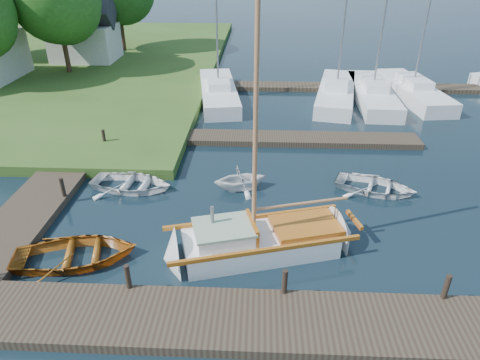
{
  "coord_description": "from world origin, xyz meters",
  "views": [
    {
      "loc": [
        0.66,
        -14.26,
        9.05
      ],
      "look_at": [
        0.0,
        0.0,
        1.2
      ],
      "focal_mm": 32.0,
      "sensor_mm": 36.0,
      "label": 1
    }
  ],
  "objects_px": {
    "dinghy": "(75,251)",
    "house_c": "(84,34)",
    "mooring_post_5": "(104,137)",
    "tender_a": "(131,181)",
    "marina_boat_4": "(413,89)",
    "tender_b": "(241,177)",
    "marina_boat_2": "(336,91)",
    "sailboat": "(264,242)",
    "mooring_post_2": "(285,282)",
    "mooring_post_4": "(63,187)",
    "mooring_post_3": "(446,287)",
    "marina_boat_3": "(373,92)",
    "tender_c": "(376,184)",
    "mooring_post_1": "(128,277)",
    "marina_boat_0": "(218,90)"
  },
  "relations": [
    {
      "from": "tender_b",
      "to": "marina_boat_0",
      "type": "height_order",
      "value": "marina_boat_0"
    },
    {
      "from": "mooring_post_5",
      "to": "tender_a",
      "type": "relative_size",
      "value": 0.23
    },
    {
      "from": "mooring_post_4",
      "to": "marina_boat_2",
      "type": "relative_size",
      "value": 0.07
    },
    {
      "from": "marina_boat_0",
      "to": "marina_boat_2",
      "type": "distance_m",
      "value": 7.83
    },
    {
      "from": "tender_b",
      "to": "marina_boat_4",
      "type": "distance_m",
      "value": 16.95
    },
    {
      "from": "tender_b",
      "to": "marina_boat_3",
      "type": "bearing_deg",
      "value": -50.86
    },
    {
      "from": "mooring_post_5",
      "to": "marina_boat_2",
      "type": "relative_size",
      "value": 0.07
    },
    {
      "from": "mooring_post_5",
      "to": "house_c",
      "type": "bearing_deg",
      "value": 112.38
    },
    {
      "from": "mooring_post_3",
      "to": "tender_b",
      "type": "relative_size",
      "value": 0.36
    },
    {
      "from": "tender_c",
      "to": "marina_boat_2",
      "type": "height_order",
      "value": "marina_boat_2"
    },
    {
      "from": "sailboat",
      "to": "tender_a",
      "type": "height_order",
      "value": "sailboat"
    },
    {
      "from": "marina_boat_3",
      "to": "marina_boat_4",
      "type": "distance_m",
      "value": 2.95
    },
    {
      "from": "mooring_post_3",
      "to": "tender_c",
      "type": "bearing_deg",
      "value": 93.59
    },
    {
      "from": "mooring_post_1",
      "to": "tender_b",
      "type": "height_order",
      "value": "tender_b"
    },
    {
      "from": "marina_boat_3",
      "to": "tender_c",
      "type": "bearing_deg",
      "value": 170.42
    },
    {
      "from": "marina_boat_2",
      "to": "house_c",
      "type": "relative_size",
      "value": 2.17
    },
    {
      "from": "mooring_post_5",
      "to": "marina_boat_3",
      "type": "height_order",
      "value": "marina_boat_3"
    },
    {
      "from": "mooring_post_2",
      "to": "house_c",
      "type": "distance_m",
      "value": 31.19
    },
    {
      "from": "mooring_post_1",
      "to": "tender_a",
      "type": "bearing_deg",
      "value": 104.84
    },
    {
      "from": "dinghy",
      "to": "marina_boat_4",
      "type": "xyz_separation_m",
      "value": [
        16.11,
        17.85,
        0.17
      ]
    },
    {
      "from": "dinghy",
      "to": "house_c",
      "type": "relative_size",
      "value": 0.74
    },
    {
      "from": "mooring_post_2",
      "to": "dinghy",
      "type": "relative_size",
      "value": 0.21
    },
    {
      "from": "marina_boat_4",
      "to": "sailboat",
      "type": "bearing_deg",
      "value": 142.43
    },
    {
      "from": "mooring_post_5",
      "to": "dinghy",
      "type": "bearing_deg",
      "value": -77.89
    },
    {
      "from": "mooring_post_2",
      "to": "house_c",
      "type": "relative_size",
      "value": 0.15
    },
    {
      "from": "mooring_post_4",
      "to": "dinghy",
      "type": "bearing_deg",
      "value": -62.67
    },
    {
      "from": "marina_boat_0",
      "to": "marina_boat_4",
      "type": "relative_size",
      "value": 1.05
    },
    {
      "from": "sailboat",
      "to": "tender_c",
      "type": "xyz_separation_m",
      "value": [
        4.67,
        4.18,
        -0.01
      ]
    },
    {
      "from": "dinghy",
      "to": "mooring_post_5",
      "type": "bearing_deg",
      "value": -0.76
    },
    {
      "from": "dinghy",
      "to": "marina_boat_2",
      "type": "height_order",
      "value": "marina_boat_2"
    },
    {
      "from": "marina_boat_2",
      "to": "dinghy",
      "type": "bearing_deg",
      "value": 159.0
    },
    {
      "from": "tender_a",
      "to": "mooring_post_5",
      "type": "bearing_deg",
      "value": 39.98
    },
    {
      "from": "tender_a",
      "to": "house_c",
      "type": "xyz_separation_m",
      "value": [
        -9.36,
        20.79,
        2.23
      ]
    },
    {
      "from": "mooring_post_2",
      "to": "mooring_post_3",
      "type": "relative_size",
      "value": 1.0
    },
    {
      "from": "dinghy",
      "to": "tender_a",
      "type": "height_order",
      "value": "dinghy"
    },
    {
      "from": "mooring_post_3",
      "to": "mooring_post_5",
      "type": "bearing_deg",
      "value": 142.43
    },
    {
      "from": "mooring_post_5",
      "to": "tender_c",
      "type": "relative_size",
      "value": 0.25
    },
    {
      "from": "marina_boat_3",
      "to": "mooring_post_4",
      "type": "bearing_deg",
      "value": 134.04
    },
    {
      "from": "mooring_post_1",
      "to": "marina_boat_0",
      "type": "height_order",
      "value": "marina_boat_0"
    },
    {
      "from": "sailboat",
      "to": "marina_boat_4",
      "type": "height_order",
      "value": "marina_boat_4"
    },
    {
      "from": "mooring_post_5",
      "to": "dinghy",
      "type": "xyz_separation_m",
      "value": [
        1.83,
        -8.55,
        -0.3
      ]
    },
    {
      "from": "mooring_post_3",
      "to": "marina_boat_3",
      "type": "relative_size",
      "value": 0.07
    },
    {
      "from": "mooring_post_1",
      "to": "sailboat",
      "type": "bearing_deg",
      "value": 30.33
    },
    {
      "from": "tender_b",
      "to": "marina_boat_2",
      "type": "distance_m",
      "value": 13.53
    },
    {
      "from": "sailboat",
      "to": "tender_c",
      "type": "relative_size",
      "value": 3.02
    },
    {
      "from": "mooring_post_3",
      "to": "tender_a",
      "type": "bearing_deg",
      "value": 149.74
    },
    {
      "from": "mooring_post_5",
      "to": "tender_a",
      "type": "height_order",
      "value": "mooring_post_5"
    },
    {
      "from": "mooring_post_3",
      "to": "marina_boat_4",
      "type": "relative_size",
      "value": 0.07
    },
    {
      "from": "marina_boat_0",
      "to": "marina_boat_4",
      "type": "height_order",
      "value": "marina_boat_0"
    },
    {
      "from": "tender_c",
      "to": "marina_boat_3",
      "type": "xyz_separation_m",
      "value": [
        2.52,
        12.04,
        0.24
      ]
    }
  ]
}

